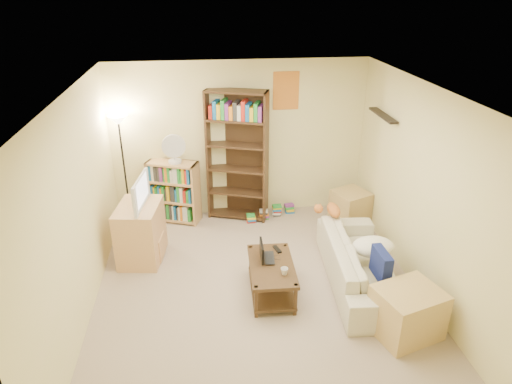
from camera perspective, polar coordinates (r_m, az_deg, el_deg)
room at (r=5.06m, az=0.35°, el=2.50°), size 4.50×4.54×2.52m
sofa at (r=6.01m, az=13.00°, el=-8.64°), size 2.13×1.10×0.59m
navy_pillow at (r=5.55m, az=15.37°, el=-8.72°), size 0.12×0.39×0.35m
cream_blanket at (r=5.98m, az=14.42°, el=-6.62°), size 0.54×0.39×0.23m
tabby_cat at (r=6.41m, az=9.34°, el=-2.20°), size 0.46×0.19×0.16m
coffee_table at (r=5.68m, az=1.96°, el=-10.30°), size 0.57×0.98×0.43m
laptop at (r=5.69m, az=2.12°, el=-8.26°), size 0.34×0.25×0.02m
laptop_screen at (r=5.62m, az=0.72°, el=-7.33°), size 0.03×0.32×0.21m
mug at (r=5.41m, az=3.56°, el=-9.86°), size 0.16×0.16×0.08m
tv_remote at (r=5.87m, az=2.66°, el=-7.16°), size 0.10×0.18×0.02m
tv_stand at (r=6.49m, az=-14.22°, el=-4.92°), size 0.65×0.83×0.81m
television at (r=6.21m, az=-14.81°, el=-0.01°), size 0.75×0.30×0.41m
tall_bookshelf at (r=7.13m, az=-2.35°, el=4.84°), size 0.99×0.61×2.09m
short_bookshelf at (r=7.35m, az=-10.22°, el=0.02°), size 0.84×0.57×1.01m
desk_fan at (r=7.03m, az=-10.22°, el=5.34°), size 0.36×0.20×0.46m
floor_lamp at (r=7.11m, az=-16.58°, el=6.36°), size 0.30×0.30×1.77m
side_table at (r=7.36m, az=11.68°, el=-1.99°), size 0.65×0.65×0.56m
end_cabinet at (r=5.38m, az=18.35°, el=-14.09°), size 0.80×0.73×0.56m
book_stacks at (r=7.52m, az=1.92°, el=-2.57°), size 0.84×0.38×0.19m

